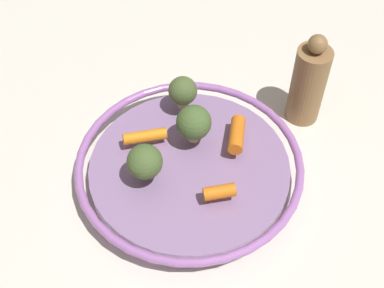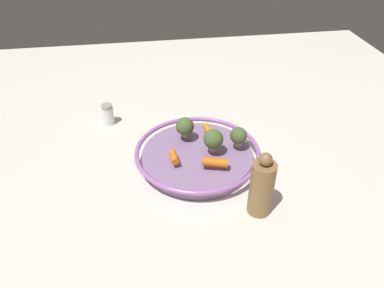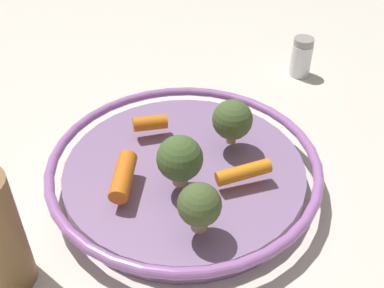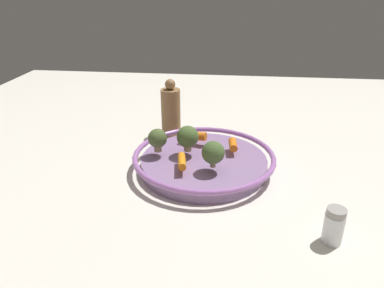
# 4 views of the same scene
# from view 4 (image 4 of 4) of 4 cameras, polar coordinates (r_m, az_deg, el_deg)

# --- Properties ---
(ground_plane) EXTENTS (1.84, 1.84, 0.00)m
(ground_plane) POSITION_cam_4_polar(r_m,az_deg,el_deg) (0.86, 1.87, -4.05)
(ground_plane) COLOR silver
(serving_bowl) EXTENTS (0.33, 0.33, 0.04)m
(serving_bowl) POSITION_cam_4_polar(r_m,az_deg,el_deg) (0.85, 1.90, -2.70)
(serving_bowl) COLOR #8E709E
(serving_bowl) RESTS_ON ground_plane
(baby_carrot_right) EXTENTS (0.05, 0.02, 0.02)m
(baby_carrot_right) POSITION_cam_4_polar(r_m,az_deg,el_deg) (0.86, 6.51, -0.10)
(baby_carrot_right) COLOR orange
(baby_carrot_right) RESTS_ON serving_bowl
(baby_carrot_left) EXTENTS (0.07, 0.03, 0.02)m
(baby_carrot_left) POSITION_cam_4_polar(r_m,az_deg,el_deg) (0.78, -1.63, -2.76)
(baby_carrot_left) COLOR orange
(baby_carrot_left) RESTS_ON serving_bowl
(baby_carrot_center) EXTENTS (0.04, 0.07, 0.03)m
(baby_carrot_center) POSITION_cam_4_polar(r_m,az_deg,el_deg) (0.90, 0.28, 1.31)
(baby_carrot_center) COLOR orange
(baby_carrot_center) RESTS_ON serving_bowl
(broccoli_floret_mid) EXTENTS (0.05, 0.05, 0.06)m
(broccoli_floret_mid) POSITION_cam_4_polar(r_m,az_deg,el_deg) (0.76, 3.38, -1.38)
(broccoli_floret_mid) COLOR tan
(broccoli_floret_mid) RESTS_ON serving_bowl
(broccoli_floret_edge) EXTENTS (0.05, 0.05, 0.06)m
(broccoli_floret_edge) POSITION_cam_4_polar(r_m,az_deg,el_deg) (0.83, -0.70, 1.11)
(broccoli_floret_edge) COLOR tan
(broccoli_floret_edge) RESTS_ON serving_bowl
(broccoli_floret_large) EXTENTS (0.04, 0.04, 0.06)m
(broccoli_floret_large) POSITION_cam_4_polar(r_m,az_deg,el_deg) (0.84, -5.49, 0.85)
(broccoli_floret_large) COLOR tan
(broccoli_floret_large) RESTS_ON serving_bowl
(salt_shaker) EXTENTS (0.03, 0.03, 0.07)m
(salt_shaker) POSITION_cam_4_polar(r_m,az_deg,el_deg) (0.67, 21.58, -11.98)
(salt_shaker) COLOR white
(salt_shaker) RESTS_ON ground_plane
(pepper_mill) EXTENTS (0.05, 0.05, 0.16)m
(pepper_mill) POSITION_cam_4_polar(r_m,az_deg,el_deg) (1.02, -3.38, 5.22)
(pepper_mill) COLOR olive
(pepper_mill) RESTS_ON ground_plane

